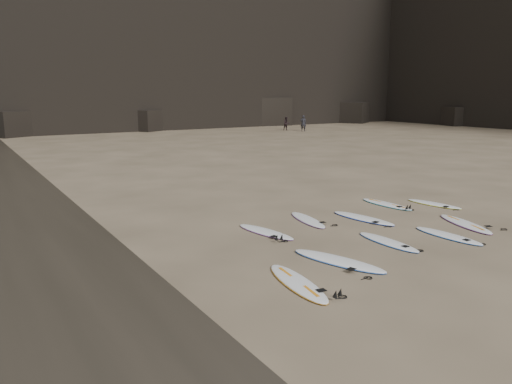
{
  "coord_description": "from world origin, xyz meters",
  "views": [
    {
      "loc": [
        -11.03,
        -9.93,
        4.41
      ],
      "look_at": [
        -3.51,
        2.29,
        1.5
      ],
      "focal_mm": 35.0,
      "sensor_mm": 36.0,
      "label": 1
    }
  ],
  "objects_px": {
    "surfboard_5": "(266,232)",
    "surfboard_9": "(434,204)",
    "surfboard_0": "(298,282)",
    "surfboard_4": "(465,224)",
    "surfboard_6": "(308,220)",
    "surfboard_7": "(363,218)",
    "person_a": "(303,123)",
    "surfboard_8": "(386,204)",
    "surfboard_3": "(448,235)",
    "person_b": "(286,124)",
    "surfboard_1": "(338,260)",
    "surfboard_2": "(388,242)"
  },
  "relations": [
    {
      "from": "surfboard_0",
      "to": "surfboard_1",
      "type": "bearing_deg",
      "value": 29.23
    },
    {
      "from": "surfboard_3",
      "to": "person_b",
      "type": "relative_size",
      "value": 1.57
    },
    {
      "from": "surfboard_5",
      "to": "surfboard_6",
      "type": "bearing_deg",
      "value": 2.83
    },
    {
      "from": "surfboard_0",
      "to": "person_a",
      "type": "height_order",
      "value": "person_a"
    },
    {
      "from": "surfboard_8",
      "to": "person_b",
      "type": "xyz_separation_m",
      "value": [
        18.61,
        33.41,
        0.72
      ]
    },
    {
      "from": "surfboard_4",
      "to": "person_b",
      "type": "bearing_deg",
      "value": 81.64
    },
    {
      "from": "surfboard_0",
      "to": "surfboard_6",
      "type": "bearing_deg",
      "value": 59.21
    },
    {
      "from": "surfboard_4",
      "to": "surfboard_2",
      "type": "bearing_deg",
      "value": -160.19
    },
    {
      "from": "surfboard_0",
      "to": "surfboard_9",
      "type": "distance_m",
      "value": 10.25
    },
    {
      "from": "surfboard_1",
      "to": "surfboard_6",
      "type": "bearing_deg",
      "value": 46.24
    },
    {
      "from": "surfboard_2",
      "to": "person_b",
      "type": "relative_size",
      "value": 1.53
    },
    {
      "from": "surfboard_9",
      "to": "person_a",
      "type": "height_order",
      "value": "person_a"
    },
    {
      "from": "surfboard_5",
      "to": "surfboard_8",
      "type": "distance_m",
      "value": 6.23
    },
    {
      "from": "surfboard_3",
      "to": "surfboard_6",
      "type": "relative_size",
      "value": 1.01
    },
    {
      "from": "surfboard_7",
      "to": "person_b",
      "type": "xyz_separation_m",
      "value": [
        20.95,
        34.56,
        0.71
      ]
    },
    {
      "from": "surfboard_4",
      "to": "person_a",
      "type": "distance_m",
      "value": 39.79
    },
    {
      "from": "surfboard_0",
      "to": "surfboard_7",
      "type": "height_order",
      "value": "surfboard_0"
    },
    {
      "from": "surfboard_0",
      "to": "surfboard_6",
      "type": "xyz_separation_m",
      "value": [
        3.74,
        4.5,
        -0.0
      ]
    },
    {
      "from": "surfboard_4",
      "to": "surfboard_8",
      "type": "bearing_deg",
      "value": 109.11
    },
    {
      "from": "surfboard_0",
      "to": "surfboard_4",
      "type": "bearing_deg",
      "value": 18.22
    },
    {
      "from": "surfboard_0",
      "to": "person_a",
      "type": "xyz_separation_m",
      "value": [
        27.25,
        36.06,
        0.84
      ]
    },
    {
      "from": "person_b",
      "to": "surfboard_5",
      "type": "bearing_deg",
      "value": -115.85
    },
    {
      "from": "surfboard_8",
      "to": "surfboard_7",
      "type": "bearing_deg",
      "value": -155.45
    },
    {
      "from": "surfboard_6",
      "to": "surfboard_9",
      "type": "distance_m",
      "value": 5.8
    },
    {
      "from": "surfboard_6",
      "to": "surfboard_5",
      "type": "bearing_deg",
      "value": -154.93
    },
    {
      "from": "surfboard_6",
      "to": "surfboard_7",
      "type": "xyz_separation_m",
      "value": [
        1.78,
        -0.85,
        0.0
      ]
    },
    {
      "from": "surfboard_9",
      "to": "person_a",
      "type": "xyz_separation_m",
      "value": [
        17.75,
        32.2,
        0.85
      ]
    },
    {
      "from": "surfboard_1",
      "to": "person_a",
      "type": "height_order",
      "value": "person_a"
    },
    {
      "from": "surfboard_8",
      "to": "person_b",
      "type": "bearing_deg",
      "value": 59.18
    },
    {
      "from": "surfboard_3",
      "to": "surfboard_8",
      "type": "xyz_separation_m",
      "value": [
        1.62,
        4.11,
        0.0
      ]
    },
    {
      "from": "surfboard_2",
      "to": "person_a",
      "type": "distance_m",
      "value": 41.81
    },
    {
      "from": "surfboard_8",
      "to": "person_a",
      "type": "relative_size",
      "value": 1.4
    },
    {
      "from": "surfboard_5",
      "to": "surfboard_8",
      "type": "xyz_separation_m",
      "value": [
        6.18,
        0.8,
        0.0
      ]
    },
    {
      "from": "surfboard_7",
      "to": "person_a",
      "type": "xyz_separation_m",
      "value": [
        21.73,
        32.41,
        0.85
      ]
    },
    {
      "from": "surfboard_2",
      "to": "surfboard_7",
      "type": "distance_m",
      "value": 2.79
    },
    {
      "from": "surfboard_2",
      "to": "surfboard_9",
      "type": "relative_size",
      "value": 1.01
    },
    {
      "from": "surfboard_5",
      "to": "person_b",
      "type": "height_order",
      "value": "person_b"
    },
    {
      "from": "surfboard_2",
      "to": "person_a",
      "type": "bearing_deg",
      "value": 57.41
    },
    {
      "from": "surfboard_2",
      "to": "surfboard_8",
      "type": "height_order",
      "value": "surfboard_8"
    },
    {
      "from": "person_a",
      "to": "surfboard_1",
      "type": "bearing_deg",
      "value": 95.92
    },
    {
      "from": "surfboard_1",
      "to": "surfboard_4",
      "type": "bearing_deg",
      "value": -11.26
    },
    {
      "from": "surfboard_5",
      "to": "surfboard_9",
      "type": "relative_size",
      "value": 1.04
    },
    {
      "from": "surfboard_7",
      "to": "surfboard_9",
      "type": "xyz_separation_m",
      "value": [
        3.98,
        0.21,
        -0.01
      ]
    },
    {
      "from": "surfboard_7",
      "to": "surfboard_9",
      "type": "height_order",
      "value": "surfboard_7"
    },
    {
      "from": "surfboard_6",
      "to": "person_b",
      "type": "height_order",
      "value": "person_b"
    },
    {
      "from": "surfboard_3",
      "to": "surfboard_5",
      "type": "distance_m",
      "value": 5.64
    },
    {
      "from": "surfboard_1",
      "to": "surfboard_6",
      "type": "height_order",
      "value": "surfboard_1"
    },
    {
      "from": "surfboard_7",
      "to": "surfboard_9",
      "type": "distance_m",
      "value": 3.98
    },
    {
      "from": "surfboard_5",
      "to": "surfboard_6",
      "type": "xyz_separation_m",
      "value": [
        2.06,
        0.5,
        -0.0
      ]
    },
    {
      "from": "surfboard_2",
      "to": "surfboard_3",
      "type": "xyz_separation_m",
      "value": [
        2.06,
        -0.51,
        0.0
      ]
    }
  ]
}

